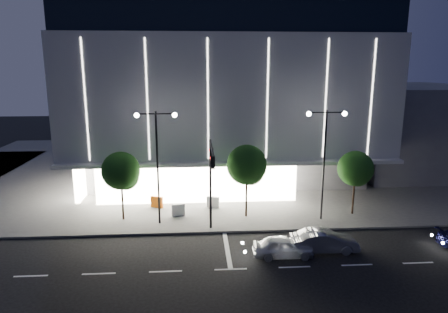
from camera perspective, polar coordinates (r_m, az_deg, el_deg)
name	(u,v)px	position (r m, az deg, el deg)	size (l,w,h in m)	color
ground	(198,259)	(26.84, -3.72, -14.39)	(160.00, 160.00, 0.00)	black
sidewalk_museum	(237,167)	(49.66, 1.92, -1.46)	(70.00, 40.00, 0.15)	#474747
museum	(222,93)	(46.40, -0.30, 9.06)	(30.00, 25.80, 18.00)	#4C4C51
annex_building	(404,126)	(54.96, 24.36, 4.02)	(16.00, 20.00, 10.00)	#4C4C51
traffic_mast	(211,171)	(28.19, -1.86, -2.08)	(0.33, 5.89, 7.07)	black
street_lamp_west	(157,151)	(30.70, -9.54, 0.76)	(3.16, 0.36, 9.00)	black
street_lamp_east	(325,149)	(32.13, 14.20, 1.08)	(3.16, 0.36, 9.00)	black
tree_left	(121,173)	(32.55, -14.47, -2.27)	(3.02, 3.02, 5.72)	black
tree_mid	(247,167)	(32.16, 3.30, -1.51)	(3.25, 3.25, 6.15)	black
tree_right	(356,170)	(34.55, 18.28, -1.91)	(2.91, 2.91, 5.51)	black
car_lead	(283,247)	(27.09, 8.45, -12.65)	(1.61, 4.00, 1.36)	#B4B6BC
car_second	(324,241)	(28.27, 14.13, -11.66)	(1.56, 4.49, 1.48)	#929499
barrier_a	(157,202)	(35.62, -9.57, -6.43)	(1.10, 0.25, 1.00)	#D2560B
barrier_b	(178,210)	(33.48, -6.56, -7.60)	(1.10, 0.25, 1.00)	silver
barrier_d	(213,202)	(35.11, -1.58, -6.54)	(1.10, 0.25, 1.00)	silver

